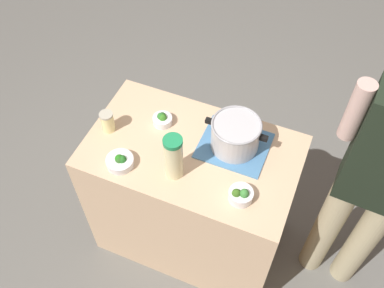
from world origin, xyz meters
The scene contains 10 objects.
ground_plane centered at (0.00, 0.00, 0.00)m, with size 8.00×8.00×0.00m, color slate.
counter_slab centered at (0.00, 0.00, 0.47)m, with size 1.08×0.64×0.94m, color #D3AF89.
dish_cloth centered at (0.19, 0.11, 0.94)m, with size 0.34×0.30×0.01m, color teal.
cooking_pot centered at (0.19, 0.11, 1.03)m, with size 0.31×0.25×0.16m.
lemonade_pitcher centered at (-0.03, -0.16, 1.07)m, with size 0.09×0.09×0.26m.
mason_jar centered at (-0.45, -0.04, 1.00)m, with size 0.07×0.07×0.12m.
broccoli_bowl_front centered at (-0.29, -0.21, 0.97)m, with size 0.14×0.14×0.07m.
broccoli_bowl_center centered at (-0.21, 0.11, 0.97)m, with size 0.10×0.10×0.07m.
broccoli_bowl_back centered at (0.31, -0.17, 0.97)m, with size 0.12×0.12×0.08m.
person_cook centered at (0.87, 0.13, 0.96)m, with size 0.50×0.22×1.74m.
Camera 1 is at (0.51, -1.21, 2.70)m, focal length 41.22 mm.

